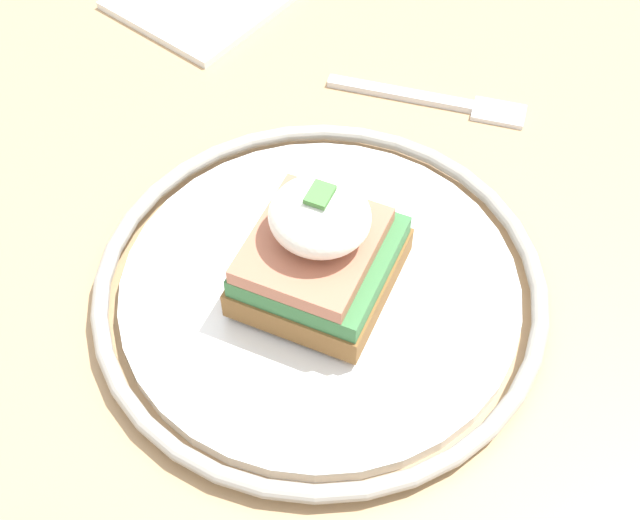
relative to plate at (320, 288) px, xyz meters
The scene contains 4 objects.
dining_table 0.13m from the plate, 102.35° to the right, with size 1.12×0.81×0.77m.
plate is the anchor object (origin of this frame).
sandwich 0.04m from the plate, 29.15° to the right, with size 0.09×0.08×0.08m.
fork 0.19m from the plate, behind, with size 0.04×0.14×0.00m.
Camera 1 is at (0.28, 0.16, 1.20)m, focal length 50.00 mm.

